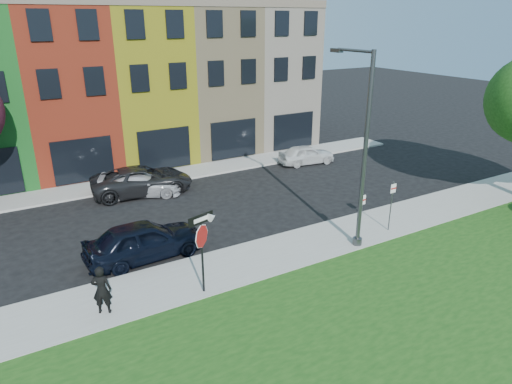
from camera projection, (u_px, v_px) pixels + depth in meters
ground at (317, 291)px, 16.68m from camera, size 120.00×120.00×0.00m
sidewalk_near at (312, 244)px, 20.02m from camera, size 40.00×3.00×0.12m
sidewalk_far at (125, 183)px, 27.36m from camera, size 40.00×2.40×0.12m
rowhouse_block at (100, 87)px, 30.83m from camera, size 30.00×10.12×10.00m
stop_sign at (202, 237)px, 15.68m from camera, size 1.02×0.33×3.03m
man at (102, 290)px, 14.98m from camera, size 0.94×0.88×1.73m
sedan_near at (144, 240)px, 18.68m from camera, size 2.44×5.03×1.65m
parked_car_silver at (141, 184)px, 25.46m from camera, size 4.84×5.65×1.28m
parked_car_dark at (142, 180)px, 25.71m from camera, size 3.83×6.16×1.55m
parked_car_white at (306, 154)px, 31.01m from camera, size 2.69×4.30×1.31m
street_lamp at (361, 152)px, 18.56m from camera, size 0.40×2.58×8.13m
parking_sign_a at (361, 213)px, 19.39m from camera, size 0.32×0.08×2.39m
parking_sign_b at (392, 200)px, 20.69m from camera, size 0.32×0.08×2.40m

